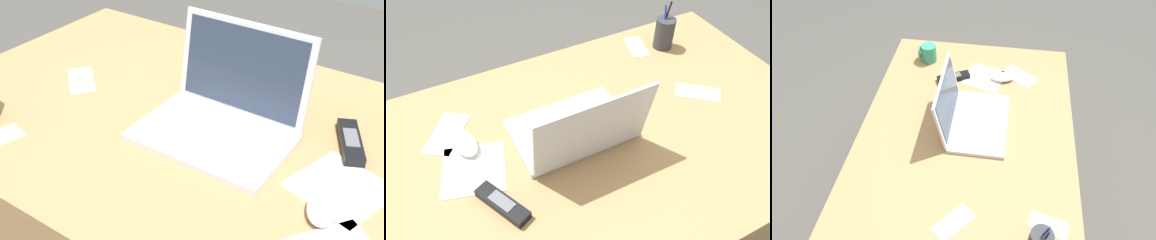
# 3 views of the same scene
# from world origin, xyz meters

# --- Properties ---
(desk) EXTENTS (1.36, 0.90, 0.71)m
(desk) POSITION_xyz_m (0.00, 0.00, 0.36)
(desk) COLOR #A87C4F
(desk) RESTS_ON ground
(laptop) EXTENTS (0.35, 0.28, 0.24)m
(laptop) POSITION_xyz_m (0.11, -0.01, 0.76)
(laptop) COLOR silver
(laptop) RESTS_ON desk
(computer_mouse) EXTENTS (0.08, 0.12, 0.03)m
(computer_mouse) POSITION_xyz_m (0.41, -0.13, 0.73)
(computer_mouse) COLOR white
(computer_mouse) RESTS_ON desk
(cordless_phone) EXTENTS (0.11, 0.16, 0.03)m
(cordless_phone) POSITION_xyz_m (0.38, 0.11, 0.73)
(cordless_phone) COLOR black
(cordless_phone) RESTS_ON desk
(pen_holder) EXTENTS (0.07, 0.07, 0.18)m
(pen_holder) POSITION_xyz_m (-0.40, -0.29, 0.77)
(pen_holder) COLOR #333338
(pen_holder) RESTS_ON desk
(paper_note_near_laptop) EXTENTS (0.17, 0.19, 0.00)m
(paper_note_near_laptop) POSITION_xyz_m (0.45, -0.21, 0.71)
(paper_note_near_laptop) COLOR white
(paper_note_near_laptop) RESTS_ON desk
(paper_note_left) EXTENTS (0.10, 0.14, 0.00)m
(paper_note_left) POSITION_xyz_m (-0.31, -0.33, 0.71)
(paper_note_left) COLOR white
(paper_note_left) RESTS_ON desk
(paper_note_right) EXTENTS (0.21, 0.22, 0.00)m
(paper_note_right) POSITION_xyz_m (0.41, -0.04, 0.71)
(paper_note_right) COLOR white
(paper_note_right) RESTS_ON desk
(paper_note_front) EXTENTS (0.15, 0.15, 0.00)m
(paper_note_front) POSITION_xyz_m (-0.35, -0.01, 0.71)
(paper_note_front) COLOR white
(paper_note_front) RESTS_ON desk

